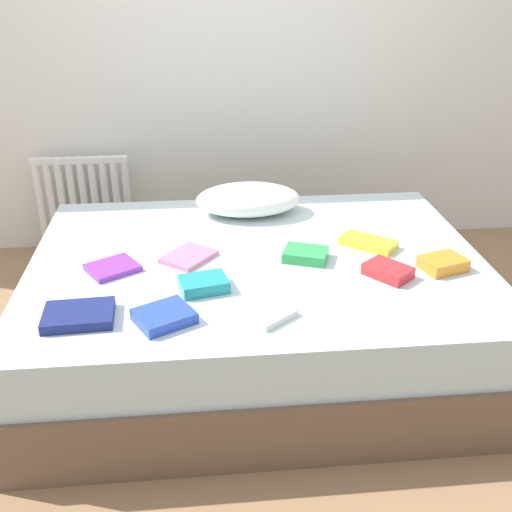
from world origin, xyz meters
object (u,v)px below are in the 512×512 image
object	(u,v)px
textbook_orange	(443,264)
textbook_white	(263,310)
textbook_green	(306,255)
textbook_red	(388,271)
bed	(257,307)
radiator	(84,198)
textbook_blue	(164,316)
textbook_purple	(112,268)
textbook_teal	(204,284)
textbook_yellow	(368,243)
pillow	(248,199)
textbook_navy	(79,315)
textbook_pink	(189,257)

from	to	relation	value
textbook_orange	textbook_white	bearing A→B (deg)	-178.15
textbook_green	textbook_red	size ratio (longest dim) A/B	1.02
bed	textbook_green	size ratio (longest dim) A/B	10.89
textbook_green	radiator	bearing A→B (deg)	153.41
textbook_blue	textbook_purple	bearing A→B (deg)	90.56
radiator	textbook_teal	world-z (taller)	radiator
bed	textbook_white	xyz separation A→B (m)	(-0.03, -0.47, 0.27)
radiator	textbook_teal	xyz separation A→B (m)	(0.71, -1.47, 0.17)
textbook_green	textbook_yellow	distance (m)	0.32
bed	radiator	xyz separation A→B (m)	(-0.94, 1.20, 0.11)
bed	textbook_green	distance (m)	0.35
textbook_teal	textbook_green	bearing A→B (deg)	14.07
pillow	textbook_navy	world-z (taller)	pillow
bed	textbook_green	bearing A→B (deg)	-11.93
textbook_orange	textbook_yellow	xyz separation A→B (m)	(-0.25, 0.25, -0.01)
pillow	textbook_blue	bearing A→B (deg)	-111.29
radiator	textbook_blue	xyz separation A→B (m)	(0.56, -1.69, 0.16)
pillow	textbook_teal	xyz separation A→B (m)	(-0.24, -0.78, -0.05)
textbook_white	textbook_yellow	size ratio (longest dim) A/B	0.81
textbook_purple	textbook_green	distance (m)	0.82
bed	textbook_red	size ratio (longest dim) A/B	11.08
textbook_green	textbook_navy	world-z (taller)	textbook_green
textbook_green	textbook_blue	bearing A→B (deg)	-122.34
textbook_white	textbook_navy	world-z (taller)	textbook_navy
bed	textbook_purple	world-z (taller)	textbook_purple
textbook_teal	textbook_navy	bearing A→B (deg)	-171.13
textbook_pink	radiator	bearing A→B (deg)	67.44
textbook_red	textbook_purple	bearing A→B (deg)	-137.51
textbook_orange	pillow	bearing A→B (deg)	119.50
radiator	textbook_red	world-z (taller)	radiator
textbook_blue	textbook_yellow	xyz separation A→B (m)	(0.90, 0.55, -0.00)
textbook_green	textbook_orange	xyz separation A→B (m)	(0.56, -0.15, 0.00)
textbook_blue	textbook_orange	xyz separation A→B (m)	(1.15, 0.30, 0.00)
textbook_teal	textbook_purple	size ratio (longest dim) A/B	0.94
bed	textbook_yellow	size ratio (longest dim) A/B	8.13
textbook_teal	textbook_blue	bearing A→B (deg)	-136.53
pillow	textbook_teal	world-z (taller)	pillow
textbook_purple	textbook_green	size ratio (longest dim) A/B	1.06
textbook_teal	textbook_yellow	xyz separation A→B (m)	(0.75, 0.33, -0.01)
textbook_purple	textbook_pink	size ratio (longest dim) A/B	0.91
radiator	textbook_teal	distance (m)	1.64
textbook_blue	textbook_navy	xyz separation A→B (m)	(-0.31, 0.04, -0.00)
textbook_pink	textbook_orange	bearing A→B (deg)	-61.89
textbook_orange	textbook_navy	world-z (taller)	textbook_orange
textbook_white	pillow	bearing A→B (deg)	139.91
textbook_blue	textbook_red	distance (m)	0.94
textbook_teal	textbook_pink	bearing A→B (deg)	89.14
textbook_orange	textbook_red	distance (m)	0.25
textbook_blue	textbook_pink	xyz separation A→B (m)	(0.09, 0.50, -0.01)
textbook_purple	textbook_orange	xyz separation A→B (m)	(1.38, -0.13, 0.01)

